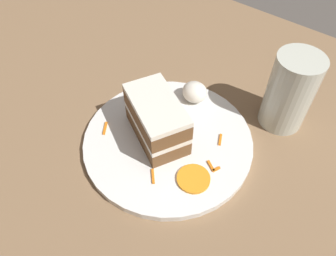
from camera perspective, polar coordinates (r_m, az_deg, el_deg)
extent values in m
plane|color=#4C4742|center=(0.61, 4.61, -1.89)|extent=(6.00, 6.00, 0.00)
cube|color=#846647|center=(0.60, 4.72, -0.86)|extent=(1.32, 0.84, 0.03)
cylinder|color=white|center=(0.55, 0.00, -2.23)|extent=(0.28, 0.28, 0.01)
cube|color=brown|center=(0.54, -1.90, -0.18)|extent=(0.14, 0.12, 0.03)
cube|color=white|center=(0.53, -1.95, 1.19)|extent=(0.14, 0.12, 0.01)
cube|color=brown|center=(0.51, -2.01, 2.63)|extent=(0.14, 0.12, 0.03)
cube|color=white|center=(0.50, -2.07, 4.12)|extent=(0.14, 0.12, 0.01)
ellipsoid|color=white|center=(0.60, 4.68, 6.27)|extent=(0.05, 0.04, 0.04)
cylinder|color=orange|center=(0.50, 4.46, -8.79)|extent=(0.05, 0.05, 0.00)
cube|color=orange|center=(0.52, 7.47, -6.57)|extent=(0.02, 0.01, 0.00)
cube|color=orange|center=(0.51, -2.62, -8.38)|extent=(0.02, 0.02, 0.00)
cube|color=orange|center=(0.55, 9.09, -2.01)|extent=(0.01, 0.02, 0.00)
cube|color=orange|center=(0.52, 8.41, -7.11)|extent=(0.01, 0.01, 0.00)
cube|color=orange|center=(0.57, -10.90, -0.04)|extent=(0.02, 0.02, 0.00)
cylinder|color=beige|center=(0.58, 20.45, 5.91)|extent=(0.08, 0.08, 0.14)
cylinder|color=silver|center=(0.61, 19.32, 2.91)|extent=(0.07, 0.07, 0.05)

